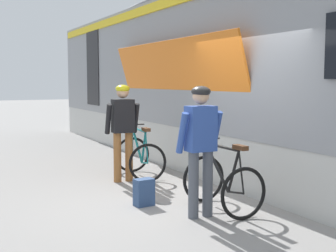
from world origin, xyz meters
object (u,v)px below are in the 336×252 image
object	(u,v)px
train_car	(281,74)
backpack_on_platform	(144,192)
bicycle_near_black	(223,183)
bicycle_far_teal	(140,156)
cyclist_near_in_blue	(201,139)
cyclist_far_in_dark	(123,124)

from	to	relation	value
train_car	backpack_on_platform	world-z (taller)	train_car
bicycle_near_black	backpack_on_platform	distance (m)	1.17
bicycle_far_teal	backpack_on_platform	size ratio (longest dim) A/B	2.87
backpack_on_platform	bicycle_far_teal	bearing A→B (deg)	62.45
train_car	bicycle_far_teal	distance (m)	3.09
train_car	cyclist_near_in_blue	distance (m)	3.28
cyclist_near_in_blue	cyclist_far_in_dark	xyz separation A→B (m)	(-0.11, 2.53, 0.00)
cyclist_near_in_blue	backpack_on_platform	world-z (taller)	cyclist_near_in_blue
bicycle_far_teal	backpack_on_platform	distance (m)	2.03
train_car	backpack_on_platform	xyz separation A→B (m)	(-3.16, -0.72, -1.77)
cyclist_near_in_blue	backpack_on_platform	xyz separation A→B (m)	(-0.44, 0.86, -0.85)
bicycle_near_black	backpack_on_platform	world-z (taller)	bicycle_near_black
cyclist_far_in_dark	bicycle_near_black	world-z (taller)	cyclist_far_in_dark
cyclist_far_in_dark	bicycle_far_teal	xyz separation A→B (m)	(0.42, 0.21, -0.65)
cyclist_far_in_dark	bicycle_far_teal	distance (m)	0.80
bicycle_near_black	bicycle_far_teal	distance (m)	2.61
bicycle_near_black	cyclist_near_in_blue	bearing A→B (deg)	-163.98
cyclist_far_in_dark	bicycle_near_black	distance (m)	2.55
bicycle_near_black	backpack_on_platform	xyz separation A→B (m)	(-0.88, 0.74, -0.20)
train_car	bicycle_near_black	size ratio (longest dim) A/B	17.75
cyclist_near_in_blue	cyclist_far_in_dark	world-z (taller)	same
cyclist_near_in_blue	bicycle_far_teal	xyz separation A→B (m)	(0.31, 2.74, -0.65)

